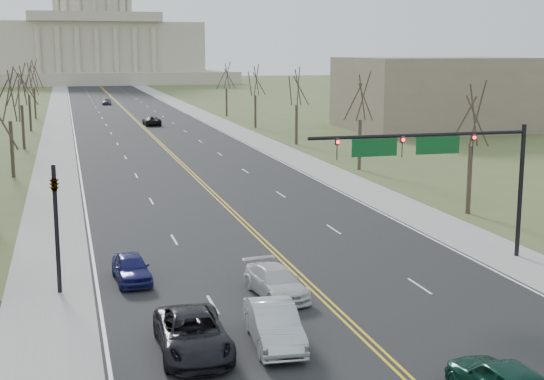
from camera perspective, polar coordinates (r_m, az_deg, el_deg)
road at (r=132.35m, az=-10.59°, el=5.55°), size 20.00×380.00×0.01m
cross_road at (r=31.52m, az=6.02°, el=-10.09°), size 120.00×14.00×0.01m
sidewalk_left at (r=131.90m, az=-15.81°, el=5.32°), size 4.00×380.00×0.03m
sidewalk_right at (r=133.87m, az=-5.44°, el=5.74°), size 4.00×380.00×0.03m
center_line at (r=132.35m, az=-10.59°, el=5.55°), size 0.42×380.00×0.01m
edge_line_left at (r=131.90m, az=-14.85°, el=5.36°), size 0.15×380.00×0.01m
edge_line_right at (r=133.51m, az=-6.37°, el=5.71°), size 0.15×380.00×0.01m
capitol at (r=271.58m, az=-13.25°, el=10.91°), size 90.00×60.00×50.00m
signal_mast at (r=39.80m, az=12.28°, el=2.62°), size 12.12×0.44×7.20m
signal_left at (r=35.70m, az=-15.97°, el=-1.78°), size 0.32×0.36×6.00m
tree_r_0 at (r=52.73m, az=14.84°, el=5.25°), size 3.74×3.74×8.50m
tree_r_1 at (r=70.70m, az=6.69°, el=6.78°), size 3.74×3.74×8.50m
tree_l_1 at (r=69.71m, az=-19.21°, el=6.54°), size 3.96×3.96×9.00m
tree_r_2 at (r=89.53m, az=1.87°, el=7.62°), size 3.74×3.74×8.50m
tree_l_2 at (r=89.65m, az=-18.40°, el=7.35°), size 3.96×3.96×9.00m
tree_r_3 at (r=108.78m, az=-1.27°, el=8.14°), size 3.74×3.74×8.50m
tree_l_3 at (r=109.61m, az=-17.88°, el=7.86°), size 3.96×3.96×9.00m
tree_r_4 at (r=128.26m, az=-3.47°, el=8.48°), size 3.74×3.74×8.50m
tree_l_4 at (r=129.58m, az=-17.53°, el=8.21°), size 3.96×3.96×9.00m
bldg_right_mass at (r=110.09m, az=12.34°, el=7.12°), size 25.00×20.00×10.00m
car_sb_inner_lead at (r=29.16m, az=0.15°, el=-10.10°), size 2.03×4.90×1.58m
car_sb_outer_lead at (r=28.53m, az=-5.99°, el=-10.72°), size 2.57×5.44×1.50m
car_sb_inner_second at (r=34.67m, az=0.30°, el=-6.93°), size 2.45×4.77×1.33m
car_sb_outer_second at (r=37.40m, az=-10.55°, el=-5.78°), size 1.86×4.08×1.36m
car_far_nb at (r=114.14m, az=-9.05°, el=5.18°), size 2.46×5.03×1.37m
car_far_sb at (r=159.18m, az=-12.33°, el=6.54°), size 2.13×4.17×1.36m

